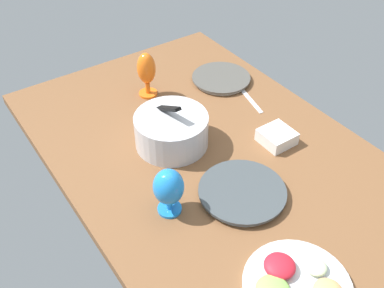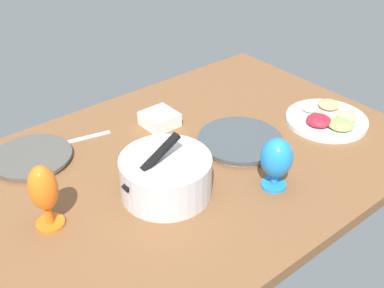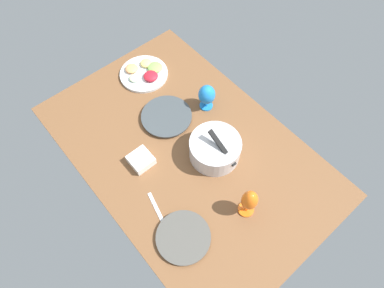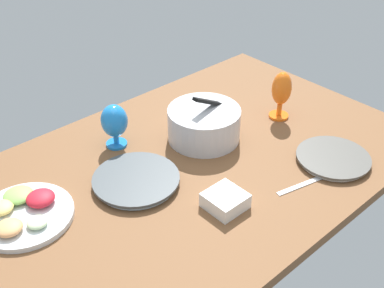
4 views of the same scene
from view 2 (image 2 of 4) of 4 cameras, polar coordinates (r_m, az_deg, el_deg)
ground_plane at (r=160.01cm, az=-1.45°, el=-2.87°), size 160.00×104.00×4.00cm
dinner_plate_left at (r=168.18cm, az=5.63°, el=0.35°), size 29.03×29.03×2.59cm
dinner_plate_right at (r=168.06cm, az=-18.14°, el=-1.49°), size 25.99×25.99×2.12cm
mixing_bowl at (r=143.08cm, az=-3.09°, el=-3.60°), size 28.10×27.04×19.06cm
fruit_platter at (r=186.16cm, az=15.55°, el=2.86°), size 29.80×29.80×5.30cm
hurricane_glass_orange at (r=134.08cm, az=-16.82°, el=-5.38°), size 7.92×7.92×19.76cm
hurricane_glass_blue at (r=145.62cm, az=9.82°, el=-1.75°), size 9.71×9.71×16.77cm
square_bowl_white at (r=177.85cm, az=-3.80°, el=2.98°), size 11.56×11.56×5.00cm
fork_by_right_plate at (r=175.26cm, az=-12.36°, el=0.75°), size 17.93×5.87×0.60cm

